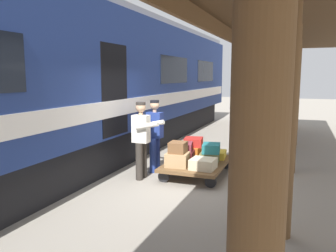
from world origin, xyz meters
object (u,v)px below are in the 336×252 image
object	(u,v)px
suitcase_cream_canvas	(203,164)
suitcase_red_plastic	(193,142)
luggage_cart	(197,164)
train_car	(59,85)
suitcase_maroon_trunk	(185,156)
suitcase_orange_carryall	(192,151)
suitcase_burgundy_valise	(185,147)
suitcase_teal_softside	(211,148)
baggage_tug	(256,111)
porter_in_overalls	(154,133)
porter_by_door	(142,138)
suitcase_tan_vintage	(177,160)
suitcase_brown_leather	(178,147)
suitcase_olive_duffel	(209,158)
suitcase_yellow_case	(215,154)

from	to	relation	value
suitcase_cream_canvas	suitcase_red_plastic	distance (m)	1.25
suitcase_cream_canvas	luggage_cart	bearing A→B (deg)	-61.61
train_car	suitcase_maroon_trunk	size ratio (longest dim) A/B	38.02
suitcase_cream_canvas	suitcase_maroon_trunk	world-z (taller)	suitcase_maroon_trunk
suitcase_orange_carryall	suitcase_burgundy_valise	xyz separation A→B (m)	(0.02, 0.52, 0.20)
suitcase_cream_canvas	suitcase_teal_softside	size ratio (longest dim) A/B	1.04
suitcase_maroon_trunk	baggage_tug	bearing A→B (deg)	-93.29
porter_in_overalls	baggage_tug	bearing A→B (deg)	-97.99
suitcase_red_plastic	porter_in_overalls	xyz separation A→B (m)	(0.78, 0.63, 0.27)
suitcase_teal_softside	porter_by_door	size ratio (longest dim) A/B	0.29
suitcase_tan_vintage	porter_in_overalls	distance (m)	1.00
suitcase_cream_canvas	suitcase_tan_vintage	xyz separation A→B (m)	(0.58, 0.00, 0.04)
suitcase_cream_canvas	porter_in_overalls	xyz separation A→B (m)	(1.33, -0.47, 0.50)
suitcase_red_plastic	suitcase_brown_leather	bearing A→B (deg)	88.66
train_car	porter_by_door	size ratio (longest dim) A/B	12.90
luggage_cart	suitcase_olive_duffel	bearing A→B (deg)	180.00
luggage_cart	porter_in_overalls	xyz separation A→B (m)	(1.04, 0.07, 0.66)
luggage_cart	baggage_tug	distance (m)	9.00
suitcase_burgundy_valise	suitcase_yellow_case	bearing A→B (deg)	-139.10
luggage_cart	porter_in_overalls	world-z (taller)	porter_in_overalls
train_car	suitcase_yellow_case	xyz separation A→B (m)	(-3.46, -1.30, -1.67)
suitcase_cream_canvas	suitcase_tan_vintage	distance (m)	0.58
suitcase_maroon_trunk	suitcase_red_plastic	distance (m)	0.61
suitcase_burgundy_valise	porter_in_overalls	size ratio (longest dim) A/B	0.30
suitcase_burgundy_valise	baggage_tug	xyz separation A→B (m)	(-0.54, -8.97, -0.01)
suitcase_olive_duffel	suitcase_teal_softside	size ratio (longest dim) A/B	1.03
suitcase_red_plastic	suitcase_burgundy_valise	size ratio (longest dim) A/B	0.93
train_car	suitcase_teal_softside	distance (m)	3.84
suitcase_teal_softside	suitcase_red_plastic	bearing A→B (deg)	-44.06
suitcase_red_plastic	luggage_cart	bearing A→B (deg)	114.96
suitcase_brown_leather	porter_by_door	world-z (taller)	porter_by_door
suitcase_maroon_trunk	suitcase_brown_leather	xyz separation A→B (m)	(-0.00, 0.51, 0.30)
suitcase_yellow_case	suitcase_maroon_trunk	bearing A→B (deg)	42.77
suitcase_burgundy_valise	suitcase_orange_carryall	bearing A→B (deg)	-92.29
luggage_cart	suitcase_red_plastic	size ratio (longest dim) A/B	4.03
suitcase_orange_carryall	porter_in_overalls	bearing A→B (deg)	38.64
baggage_tug	suitcase_tan_vintage	bearing A→B (deg)	86.89
suitcase_olive_duffel	suitcase_teal_softside	bearing A→B (deg)	169.08
suitcase_yellow_case	baggage_tug	bearing A→B (deg)	-89.58
suitcase_cream_canvas	suitcase_yellow_case	size ratio (longest dim) A/B	0.94
suitcase_red_plastic	suitcase_burgundy_valise	xyz separation A→B (m)	(0.05, 0.55, -0.02)
suitcase_tan_vintage	suitcase_brown_leather	bearing A→B (deg)	-96.94
suitcase_red_plastic	suitcase_burgundy_valise	world-z (taller)	suitcase_red_plastic
suitcase_cream_canvas	suitcase_orange_carryall	distance (m)	1.22
suitcase_maroon_trunk	baggage_tug	distance (m)	9.01
porter_in_overalls	suitcase_yellow_case	bearing A→B (deg)	-155.68
baggage_tug	suitcase_cream_canvas	bearing A→B (deg)	90.38
train_car	suitcase_yellow_case	distance (m)	4.05
suitcase_olive_duffel	porter_in_overalls	bearing A→B (deg)	2.85
suitcase_yellow_case	suitcase_brown_leather	size ratio (longest dim) A/B	1.38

